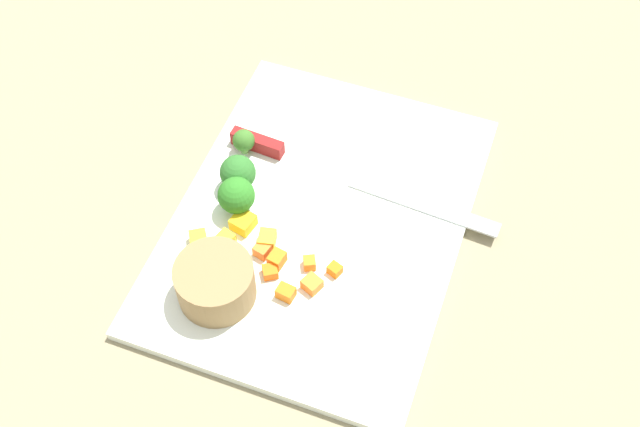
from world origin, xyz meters
TOP-DOWN VIEW (x-y plane):
  - ground_plane at (0.00, 0.00)m, footprint 4.00×4.00m
  - cutting_board at (0.00, 0.00)m, footprint 0.40×0.30m
  - prep_bowl at (0.12, -0.07)m, footprint 0.08×0.08m
  - chef_knife at (-0.06, -0.03)m, footprint 0.04×0.32m
  - carrot_dice_0 at (0.08, -0.02)m, footprint 0.02×0.02m
  - carrot_dice_1 at (0.10, -0.00)m, footprint 0.02×0.02m
  - carrot_dice_2 at (0.06, -0.04)m, footprint 0.02×0.02m
  - carrot_dice_3 at (0.06, 0.04)m, footprint 0.02×0.02m
  - carrot_dice_4 at (0.06, 0.01)m, footprint 0.02×0.02m
  - carrot_dice_5 at (0.08, 0.02)m, footprint 0.02×0.02m
  - carrot_dice_6 at (0.07, -0.02)m, footprint 0.02×0.02m
  - pepper_dice_0 at (0.05, -0.04)m, footprint 0.02×0.02m
  - pepper_dice_1 at (0.07, -0.11)m, footprint 0.02×0.02m
  - pepper_dice_2 at (0.07, -0.08)m, footprint 0.02×0.02m
  - pepper_dice_3 at (0.04, -0.07)m, footprint 0.03×0.03m
  - broccoli_floret_0 at (-0.06, -0.11)m, footprint 0.03×0.03m
  - broccoli_floret_1 at (0.02, -0.09)m, footprint 0.04×0.04m
  - broccoli_floret_2 at (-0.01, -0.10)m, footprint 0.04×0.04m

SIDE VIEW (x-z plane):
  - ground_plane at x=0.00m, z-range 0.00..0.00m
  - cutting_board at x=0.00m, z-range 0.00..0.01m
  - carrot_dice_0 at x=0.08m, z-range 0.01..0.02m
  - carrot_dice_3 at x=0.06m, z-range 0.01..0.02m
  - carrot_dice_4 at x=0.06m, z-range 0.01..0.02m
  - chef_knife at x=-0.06m, z-range 0.01..0.03m
  - carrot_dice_5 at x=0.08m, z-range 0.01..0.03m
  - carrot_dice_2 at x=0.06m, z-range 0.01..0.03m
  - carrot_dice_1 at x=0.10m, z-range 0.01..0.03m
  - pepper_dice_1 at x=0.07m, z-range 0.01..0.03m
  - carrot_dice_6 at x=0.07m, z-range 0.01..0.03m
  - pepper_dice_2 at x=0.07m, z-range 0.01..0.03m
  - pepper_dice_3 at x=0.04m, z-range 0.01..0.03m
  - pepper_dice_0 at x=0.05m, z-range 0.01..0.03m
  - broccoli_floret_0 at x=-0.06m, z-range 0.01..0.05m
  - prep_bowl at x=0.12m, z-range 0.01..0.06m
  - broccoli_floret_2 at x=-0.01m, z-range 0.01..0.06m
  - broccoli_floret_1 at x=0.02m, z-range 0.01..0.06m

